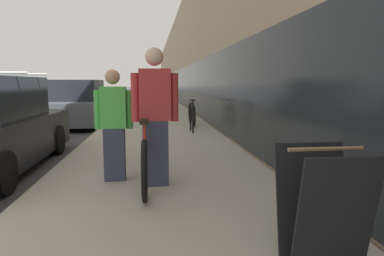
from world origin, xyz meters
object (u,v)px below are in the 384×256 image
Objects in this scene: bike_rack_hoop at (192,113)px; vintage_roadster_curbside at (77,105)px; person_rider at (155,117)px; person_bystander at (114,125)px; sandwich_board_sign at (323,207)px; cruiser_bike_nearest at (192,114)px; tandem_bicycle at (146,151)px.

vintage_roadster_curbside reaches higher than bike_rack_hoop.
person_bystander is at bearing 153.48° from person_rider.
person_rider reaches higher than sandwich_board_sign.
person_bystander is at bearing -109.53° from bike_rack_hoop.
person_bystander reaches higher than bike_rack_hoop.
person_rider is at bearing -100.96° from cruiser_bike_nearest.
person_rider reaches higher than vintage_roadster_curbside.
tandem_bicycle is at bearing -71.53° from vintage_roadster_curbside.
person_bystander reaches higher than sandwich_board_sign.
bike_rack_hoop and cruiser_bike_nearest have the same top height.
bike_rack_hoop is 0.19× the size of vintage_roadster_curbside.
person_rider is at bearing 118.31° from sandwich_board_sign.
cruiser_bike_nearest is at bearing 73.53° from person_bystander.
cruiser_bike_nearest is at bearing 77.16° from tandem_bicycle.
person_bystander is 0.94× the size of cruiser_bike_nearest.
sandwich_board_sign is (1.19, -2.20, -0.45)m from person_rider.
person_rider is 0.64m from person_bystander.
bike_rack_hoop is at bearing 91.19° from sandwich_board_sign.
cruiser_bike_nearest is at bearing 79.04° from person_rider.
tandem_bicycle is at bearing 110.72° from person_rider.
vintage_roadster_curbside is (-3.71, 3.12, 0.06)m from bike_rack_hoop.
person_bystander is (-0.43, -0.08, 0.38)m from tandem_bicycle.
person_bystander is at bearing -106.47° from cruiser_bike_nearest.
vintage_roadster_curbside is at bearing 139.87° from bike_rack_hoop.
vintage_roadster_curbside is (-2.10, 7.65, -0.19)m from person_bystander.
sandwich_board_sign is (0.15, -7.01, -0.06)m from bike_rack_hoop.
person_bystander is at bearing -74.63° from vintage_roadster_curbside.
bike_rack_hoop is 1.53m from cruiser_bike_nearest.
person_bystander is 0.34× the size of vintage_roadster_curbside.
person_rider is at bearing -71.43° from vintage_roadster_curbside.
bike_rack_hoop is 7.01m from sandwich_board_sign.
bike_rack_hoop is (1.60, 4.52, -0.25)m from person_bystander.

